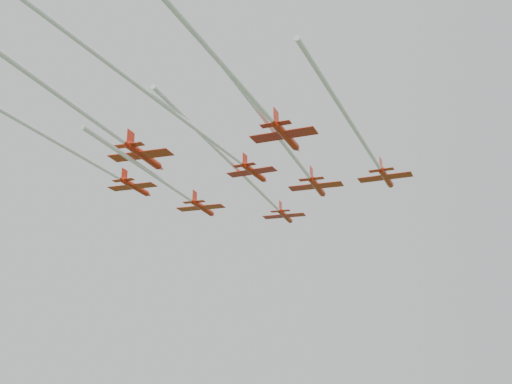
{
  "coord_description": "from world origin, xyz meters",
  "views": [
    {
      "loc": [
        6.47,
        -87.97,
        26.77
      ],
      "look_at": [
        2.71,
        4.01,
        55.86
      ],
      "focal_mm": 40.0,
      "sensor_mm": 36.0,
      "label": 1
    }
  ],
  "objects_px": {
    "jet_row2_left": "(182,194)",
    "jet_row4_left": "(84,113)",
    "jet_row2_right": "(302,167)",
    "jet_row4_right": "(230,72)",
    "jet_row3_left": "(96,165)",
    "jet_lead": "(261,192)",
    "jet_row3_mid": "(213,142)",
    "jet_row3_right": "(371,154)"
  },
  "relations": [
    {
      "from": "jet_row2_right",
      "to": "jet_row3_mid",
      "type": "xyz_separation_m",
      "value": [
        -12.73,
        -12.46,
        -0.65
      ]
    },
    {
      "from": "jet_row4_left",
      "to": "jet_row4_right",
      "type": "height_order",
      "value": "jet_row4_left"
    },
    {
      "from": "jet_row3_left",
      "to": "jet_row2_left",
      "type": "bearing_deg",
      "value": 59.79
    },
    {
      "from": "jet_row3_mid",
      "to": "jet_row3_right",
      "type": "distance_m",
      "value": 21.52
    },
    {
      "from": "jet_lead",
      "to": "jet_row4_right",
      "type": "xyz_separation_m",
      "value": [
        -1.7,
        -45.86,
        -1.58
      ]
    },
    {
      "from": "jet_row2_right",
      "to": "jet_row4_right",
      "type": "bearing_deg",
      "value": -87.97
    },
    {
      "from": "jet_row2_left",
      "to": "jet_row4_right",
      "type": "bearing_deg",
      "value": -58.69
    },
    {
      "from": "jet_lead",
      "to": "jet_row3_left",
      "type": "distance_m",
      "value": 29.87
    },
    {
      "from": "jet_lead",
      "to": "jet_row3_right",
      "type": "xyz_separation_m",
      "value": [
        15.39,
        -27.05,
        -3.48
      ]
    },
    {
      "from": "jet_lead",
      "to": "jet_row4_right",
      "type": "relative_size",
      "value": 1.01
    },
    {
      "from": "jet_row4_right",
      "to": "jet_row3_right",
      "type": "bearing_deg",
      "value": 67.11
    },
    {
      "from": "jet_row3_left",
      "to": "jet_row3_mid",
      "type": "bearing_deg",
      "value": -7.12
    },
    {
      "from": "jet_lead",
      "to": "jet_row2_left",
      "type": "bearing_deg",
      "value": -141.5
    },
    {
      "from": "jet_row2_left",
      "to": "jet_row4_left",
      "type": "bearing_deg",
      "value": -88.05
    },
    {
      "from": "jet_lead",
      "to": "jet_row3_mid",
      "type": "distance_m",
      "value": 25.55
    },
    {
      "from": "jet_lead",
      "to": "jet_row2_right",
      "type": "relative_size",
      "value": 1.31
    },
    {
      "from": "jet_row2_right",
      "to": "jet_row4_right",
      "type": "xyz_separation_m",
      "value": [
        -8.63,
        -33.43,
        -1.76
      ]
    },
    {
      "from": "jet_row4_right",
      "to": "jet_row3_left",
      "type": "bearing_deg",
      "value": 147.72
    },
    {
      "from": "jet_row2_left",
      "to": "jet_row4_right",
      "type": "xyz_separation_m",
      "value": [
        11.51,
        -40.15,
        0.4
      ]
    },
    {
      "from": "jet_row3_left",
      "to": "jet_row4_left",
      "type": "xyz_separation_m",
      "value": [
        4.48,
        -18.81,
        -0.37
      ]
    },
    {
      "from": "jet_row2_right",
      "to": "jet_row4_left",
      "type": "distance_m",
      "value": 35.69
    },
    {
      "from": "jet_row4_left",
      "to": "jet_row3_right",
      "type": "bearing_deg",
      "value": 28.46
    },
    {
      "from": "jet_lead",
      "to": "jet_row3_left",
      "type": "xyz_separation_m",
      "value": [
        -24.77,
        -16.69,
        -0.51
      ]
    },
    {
      "from": "jet_row3_mid",
      "to": "jet_row4_right",
      "type": "height_order",
      "value": "jet_row3_mid"
    },
    {
      "from": "jet_row2_left",
      "to": "jet_row4_left",
      "type": "height_order",
      "value": "jet_row4_left"
    },
    {
      "from": "jet_row2_left",
      "to": "jet_row2_right",
      "type": "distance_m",
      "value": 21.34
    },
    {
      "from": "jet_row2_right",
      "to": "jet_row3_left",
      "type": "relative_size",
      "value": 0.99
    },
    {
      "from": "jet_lead",
      "to": "jet_row4_left",
      "type": "bearing_deg",
      "value": -104.6
    },
    {
      "from": "jet_row2_right",
      "to": "jet_row3_mid",
      "type": "bearing_deg",
      "value": -119.1
    },
    {
      "from": "jet_lead",
      "to": "jet_row2_right",
      "type": "xyz_separation_m",
      "value": [
        6.93,
        -12.42,
        0.18
      ]
    },
    {
      "from": "jet_row3_mid",
      "to": "jet_row4_right",
      "type": "relative_size",
      "value": 0.82
    },
    {
      "from": "jet_row4_right",
      "to": "jet_lead",
      "type": "bearing_deg",
      "value": 107.26
    },
    {
      "from": "jet_row3_right",
      "to": "jet_row4_right",
      "type": "height_order",
      "value": "jet_row4_right"
    },
    {
      "from": "jet_lead",
      "to": "jet_row3_mid",
      "type": "xyz_separation_m",
      "value": [
        -5.8,
        -24.88,
        -0.47
      ]
    },
    {
      "from": "jet_row4_right",
      "to": "jet_row2_right",
      "type": "bearing_deg",
      "value": 94.91
    },
    {
      "from": "jet_lead",
      "to": "jet_row3_right",
      "type": "bearing_deg",
      "value": -45.21
    },
    {
      "from": "jet_row2_right",
      "to": "jet_row3_left",
      "type": "height_order",
      "value": "jet_row2_right"
    },
    {
      "from": "jet_row2_right",
      "to": "jet_row4_left",
      "type": "relative_size",
      "value": 0.81
    },
    {
      "from": "jet_row3_left",
      "to": "jet_row3_right",
      "type": "distance_m",
      "value": 41.58
    },
    {
      "from": "jet_row3_left",
      "to": "jet_row3_right",
      "type": "relative_size",
      "value": 1.14
    },
    {
      "from": "jet_row3_right",
      "to": "jet_row4_left",
      "type": "distance_m",
      "value": 36.76
    },
    {
      "from": "jet_row4_right",
      "to": "jet_row2_left",
      "type": "bearing_deg",
      "value": 125.38
    }
  ]
}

